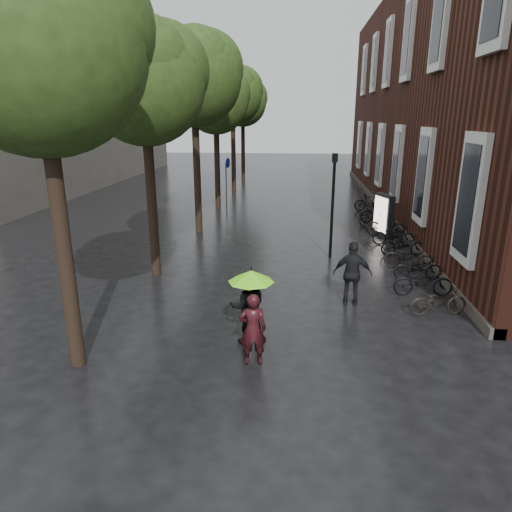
# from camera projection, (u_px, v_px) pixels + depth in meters

# --- Properties ---
(ground) EXTENTS (120.00, 120.00, 0.00)m
(ground) POSITION_uv_depth(u_px,v_px,m) (256.00, 401.00, 8.69)
(ground) COLOR black
(brick_building) EXTENTS (10.20, 33.20, 12.00)m
(brick_building) POSITION_uv_depth(u_px,v_px,m) (483.00, 100.00, 24.50)
(brick_building) COLOR #38160F
(brick_building) RESTS_ON ground
(bg_building) EXTENTS (16.00, 30.00, 14.00)m
(bg_building) POSITION_uv_depth(u_px,v_px,m) (7.00, 91.00, 35.25)
(bg_building) COLOR #47423D
(bg_building) RESTS_ON ground
(street_trees) EXTENTS (4.33, 34.03, 8.91)m
(street_trees) POSITION_uv_depth(u_px,v_px,m) (205.00, 92.00, 22.32)
(street_trees) COLOR black
(street_trees) RESTS_ON ground
(person_burgundy) EXTENTS (0.65, 0.48, 1.64)m
(person_burgundy) POSITION_uv_depth(u_px,v_px,m) (253.00, 329.00, 9.78)
(person_burgundy) COLOR black
(person_burgundy) RESTS_ON ground
(person_black) EXTENTS (0.97, 0.82, 1.79)m
(person_black) POSITION_uv_depth(u_px,v_px,m) (248.00, 307.00, 10.73)
(person_black) COLOR black
(person_black) RESTS_ON ground
(lime_umbrella) EXTENTS (1.04, 1.04, 1.53)m
(lime_umbrella) POSITION_uv_depth(u_px,v_px,m) (251.00, 276.00, 10.01)
(lime_umbrella) COLOR black
(lime_umbrella) RESTS_ON ground
(pedestrian_walking) EXTENTS (1.13, 0.57, 1.86)m
(pedestrian_walking) POSITION_uv_depth(u_px,v_px,m) (353.00, 274.00, 12.90)
(pedestrian_walking) COLOR black
(pedestrian_walking) RESTS_ON ground
(parked_bicycles) EXTENTS (2.03, 14.97, 1.04)m
(parked_bicycles) POSITION_uv_depth(u_px,v_px,m) (392.00, 235.00, 18.98)
(parked_bicycles) COLOR black
(parked_bicycles) RESTS_ON ground
(ad_lightbox) EXTENTS (0.29, 1.26, 1.90)m
(ad_lightbox) POSITION_uv_depth(u_px,v_px,m) (383.00, 215.00, 20.28)
(ad_lightbox) COLOR black
(ad_lightbox) RESTS_ON ground
(lamp_post) EXTENTS (0.20, 0.20, 3.92)m
(lamp_post) POSITION_uv_depth(u_px,v_px,m) (333.00, 196.00, 16.81)
(lamp_post) COLOR black
(lamp_post) RESTS_ON ground
(cycle_sign) EXTENTS (0.16, 0.54, 2.98)m
(cycle_sign) POSITION_uv_depth(u_px,v_px,m) (227.00, 176.00, 25.36)
(cycle_sign) COLOR #262628
(cycle_sign) RESTS_ON ground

